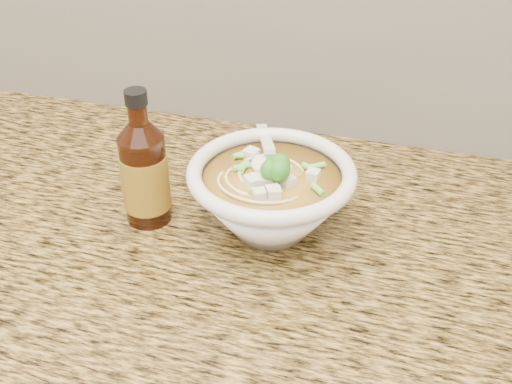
# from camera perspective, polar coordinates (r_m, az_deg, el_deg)

# --- Properties ---
(counter_slab) EXTENTS (4.00, 0.68, 0.04)m
(counter_slab) POSITION_cam_1_polar(r_m,az_deg,el_deg) (0.85, -7.96, -4.31)
(counter_slab) COLOR olive
(counter_slab) RESTS_ON cabinet
(soup_bowl) EXTENTS (0.21, 0.23, 0.12)m
(soup_bowl) POSITION_cam_1_polar(r_m,az_deg,el_deg) (0.80, 1.35, -0.50)
(soup_bowl) COLOR white
(soup_bowl) RESTS_ON counter_slab
(hot_sauce_bottle) EXTENTS (0.08, 0.08, 0.18)m
(hot_sauce_bottle) POSITION_cam_1_polar(r_m,az_deg,el_deg) (0.83, -9.88, 1.64)
(hot_sauce_bottle) COLOR #3E1708
(hot_sauce_bottle) RESTS_ON counter_slab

